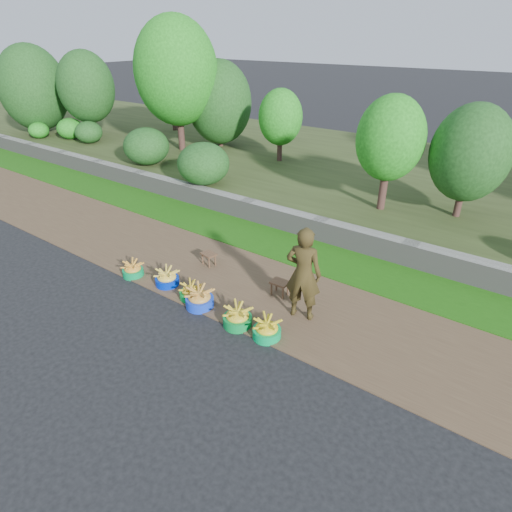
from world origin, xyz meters
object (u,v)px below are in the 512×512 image
Objects in this scene: stool_left at (209,256)px; basin_d at (200,299)px; stool_right at (280,284)px; vendor_woman at (303,274)px; basin_a at (133,270)px; basin_f at (267,329)px; basin_e at (237,317)px; basin_b at (167,278)px; basin_c at (191,292)px.

basin_d is at bearing -54.51° from stool_left.
vendor_woman reaches higher than stool_right.
vendor_woman is at bearing 13.21° from basin_a.
stool_left is at bearing 177.09° from stool_right.
basin_d is 1.10× the size of basin_f.
basin_a is at bearing -157.85° from stool_right.
basin_d reaches higher than basin_a.
vendor_woman reaches higher than basin_a.
basin_e is 1.39m from vendor_woman.
basin_b is 2.61m from basin_f.
basin_c is 1.73m from stool_right.
basin_e is 0.61m from basin_f.
basin_d reaches higher than stool_left.
stool_left is at bearing 152.13° from basin_f.
basin_f is (2.61, -0.18, 0.00)m from basin_b.
basin_e is (2.86, -0.05, 0.03)m from basin_a.
stool_right is (1.33, 1.10, 0.11)m from basin_c.
basin_f is at bearing -3.28° from basin_c.
basin_f is at bearing -3.91° from basin_b.
basin_d is at bearing 177.78° from basin_e.
basin_c is 1.27× the size of stool_right.
basin_f is 2.80m from stool_left.
basin_d is 1.57m from stool_right.
basin_c is (1.60, 0.09, 0.00)m from basin_a.
vendor_woman is at bearing 26.83° from basin_d.
basin_a is 0.83× the size of basin_d.
basin_b is at bearing -153.51° from stool_right.
basin_e reaches higher than basin_a.
vendor_woman is (2.77, 0.69, 0.73)m from basin_b.
basin_f reaches higher than basin_a.
basin_c is 1.35m from stool_left.
basin_b is at bearing 176.09° from basin_f.
basin_d is 0.94m from basin_e.
basin_e is at bearing -35.67° from stool_left.
basin_f is (3.47, -0.02, 0.02)m from basin_a.
basin_d is 1.48× the size of stool_left.
basin_a is 1.26× the size of stool_right.
vendor_woman is (3.63, 0.85, 0.75)m from basin_a.
basin_b is 1.38× the size of stool_right.
basin_c is (0.74, -0.07, -0.01)m from basin_b.
vendor_woman is at bearing 20.56° from basin_c.
stool_left is 1.94m from stool_right.
basin_b reaches higher than stool_left.
basin_a is 1.61m from basin_c.
basin_c is 0.86× the size of basin_e.
basin_c is at bearing -63.22° from stool_left.
basin_f is 1.15m from vendor_woman.
basin_c is 2.29m from vendor_woman.
basin_a is 0.91× the size of basin_b.
basin_a is at bearing -0.22° from vendor_woman.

